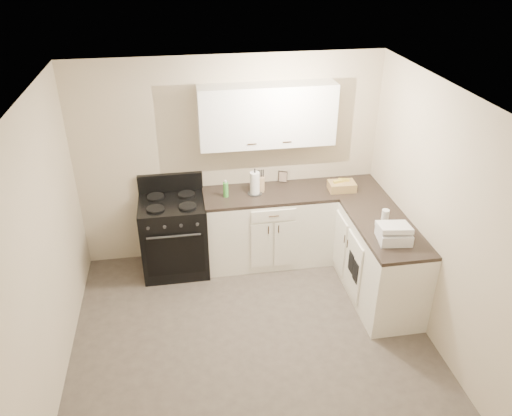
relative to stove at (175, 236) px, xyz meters
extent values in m
plane|color=#473F38|center=(0.72, -1.48, -0.46)|extent=(3.60, 3.60, 0.00)
plane|color=white|center=(0.72, -1.48, 2.04)|extent=(3.60, 3.60, 0.00)
plane|color=beige|center=(0.72, 0.32, 0.79)|extent=(3.60, 0.00, 3.60)
plane|color=beige|center=(2.52, -1.48, 0.79)|extent=(0.00, 3.60, 3.60)
plane|color=beige|center=(-1.08, -1.48, 0.79)|extent=(0.00, 3.60, 3.60)
plane|color=beige|center=(0.72, -3.28, 0.79)|extent=(3.60, 0.00, 3.60)
cube|color=white|center=(1.14, 0.02, -0.01)|extent=(1.55, 0.60, 0.90)
cube|color=white|center=(2.22, -0.63, -0.01)|extent=(0.60, 1.90, 0.90)
cube|color=black|center=(1.14, 0.02, 0.46)|extent=(1.55, 0.60, 0.04)
cube|color=black|center=(2.22, -0.63, 0.46)|extent=(0.60, 1.90, 0.04)
cube|color=white|center=(1.14, 0.18, 1.38)|extent=(1.55, 0.30, 0.70)
cube|color=black|center=(0.00, 0.00, 0.00)|extent=(0.76, 0.65, 0.92)
cube|color=#D3B582|center=(1.06, 0.08, 0.57)|extent=(0.10, 0.10, 0.19)
cylinder|color=white|center=(0.98, 0.02, 0.62)|extent=(0.12, 0.12, 0.27)
cylinder|color=green|center=(0.63, 0.01, 0.57)|extent=(0.06, 0.06, 0.18)
cube|color=black|center=(1.37, 0.28, 0.55)|extent=(0.12, 0.07, 0.14)
cube|color=#A9824F|center=(2.02, -0.05, 0.53)|extent=(0.32, 0.22, 0.10)
cube|color=white|center=(2.18, -1.20, 0.54)|extent=(0.35, 0.33, 0.11)
cylinder|color=silver|center=(2.25, -0.82, 0.55)|extent=(0.09, 0.09, 0.13)
cube|color=black|center=(1.90, -1.04, 0.00)|extent=(0.02, 0.14, 0.24)
cube|color=black|center=(1.90, -0.89, 0.02)|extent=(0.02, 0.14, 0.23)
camera|label=1|loc=(0.14, -5.14, 3.19)|focal=35.00mm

